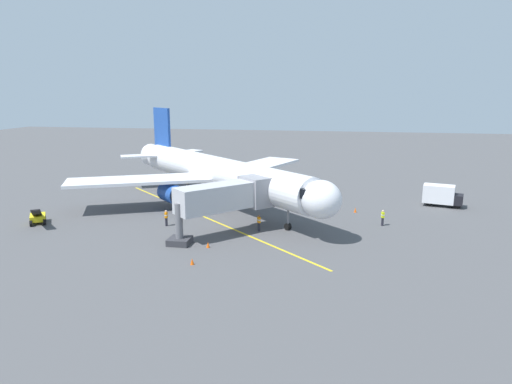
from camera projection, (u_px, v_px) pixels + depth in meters
ground_plane at (230, 202)px, 59.22m from camera, size 220.00×220.00×0.00m
apron_lead_in_line at (204, 217)px, 52.02m from camera, size 29.41×27.47×0.01m
airplane at (216, 173)px, 57.15m from camera, size 33.36×32.76×11.50m
jet_bridge at (230, 197)px, 45.22m from camera, size 9.27×9.69×5.40m
ground_crew_marshaller at (383, 218)px, 48.43m from camera, size 0.36×0.46×1.71m
ground_crew_wing_walker at (259, 223)px, 46.56m from camera, size 0.43×0.47×1.71m
ground_crew_loader at (166, 218)px, 48.36m from camera, size 0.26×0.40×1.71m
box_truck_near_nose at (442, 195)px, 56.57m from camera, size 4.94×3.04×2.62m
belt_loader_portside at (38, 217)px, 49.21m from camera, size 3.55×4.47×2.32m
safety_cone_nose_left at (355, 210)px, 53.91m from camera, size 0.32×0.32×0.55m
safety_cone_nose_right at (192, 261)px, 37.66m from camera, size 0.32×0.32×0.55m
safety_cone_wing_port at (208, 245)px, 41.77m from camera, size 0.32×0.32×0.55m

